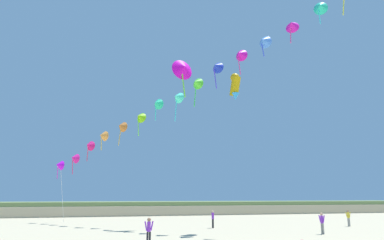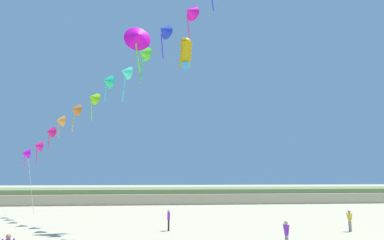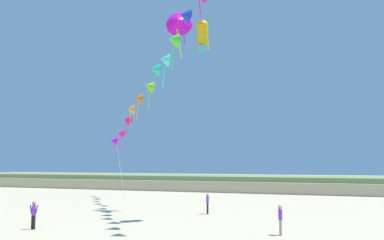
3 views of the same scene
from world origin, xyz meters
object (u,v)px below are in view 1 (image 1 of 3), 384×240
Objects in this scene: person_near_right at (322,222)px; person_far_left at (348,217)px; person_near_left at (149,230)px; large_kite_mid_trail at (183,68)px; large_kite_low_lead at (235,85)px; person_mid_center at (213,218)px.

person_near_right is 1.05× the size of person_far_left.
person_far_left is at bearing 38.82° from person_near_right.
person_near_right is (13.98, 3.04, 0.00)m from person_near_left.
large_kite_low_lead is at bearing -51.62° from large_kite_mid_trail.
person_near_right is 9.79m from person_mid_center.
person_near_left is at bearing -125.81° from person_mid_center.
large_kite_low_lead is (0.98, -3.94, 11.77)m from person_mid_center.
large_kite_low_lead is at bearing -76.09° from person_mid_center.
large_kite_mid_trail is at bearing 139.07° from person_near_right.
person_near_right is at bearing -40.93° from large_kite_mid_trail.
person_near_left is 14.30m from person_near_right.
large_kite_low_lead is at bearing 148.87° from person_near_right.
large_kite_mid_trail is (-2.72, 0.73, 14.80)m from person_mid_center.
person_near_left is 1.04× the size of person_far_left.
person_mid_center is 0.64× the size of large_kite_low_lead.
large_kite_low_lead is at bearing -169.62° from person_far_left.
person_mid_center is at bearing 131.84° from person_near_right.
person_far_left is at bearing -8.26° from large_kite_mid_trail.
person_mid_center is 13.66m from person_far_left.
person_near_right is 0.38× the size of large_kite_mid_trail.
person_mid_center reaches higher than person_far_left.
person_near_left is at bearing -157.52° from person_far_left.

